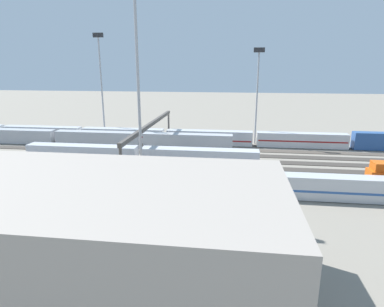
{
  "coord_description": "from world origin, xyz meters",
  "views": [
    {
      "loc": [
        -16.29,
        68.96,
        20.8
      ],
      "look_at": [
        -7.41,
        1.39,
        2.5
      ],
      "focal_mm": 30.62,
      "sensor_mm": 36.0,
      "label": 1
    }
  ],
  "objects_px": {
    "train_on_track_7": "(155,179)",
    "light_mast_0": "(101,74)",
    "train_on_track_1": "(98,138)",
    "maintenance_shed": "(18,233)",
    "light_mast_1": "(138,69)",
    "light_mast_2": "(258,83)",
    "train_on_track_5": "(140,159)",
    "train_on_track_0": "(158,136)",
    "signal_gantry": "(151,127)"
  },
  "relations": [
    {
      "from": "train_on_track_7",
      "to": "light_mast_0",
      "type": "height_order",
      "value": "light_mast_0"
    },
    {
      "from": "train_on_track_1",
      "to": "maintenance_shed",
      "type": "relative_size",
      "value": 1.43
    },
    {
      "from": "light_mast_0",
      "to": "light_mast_1",
      "type": "xyz_separation_m",
      "value": [
        -23.18,
        41.65,
        1.78
      ]
    },
    {
      "from": "light_mast_1",
      "to": "maintenance_shed",
      "type": "xyz_separation_m",
      "value": [
        5.5,
        22.94,
        -14.92
      ]
    },
    {
      "from": "light_mast_2",
      "to": "train_on_track_1",
      "type": "bearing_deg",
      "value": 11.07
    },
    {
      "from": "train_on_track_5",
      "to": "train_on_track_0",
      "type": "xyz_separation_m",
      "value": [
        2.2,
        -25.0,
        -0.57
      ]
    },
    {
      "from": "light_mast_0",
      "to": "light_mast_1",
      "type": "bearing_deg",
      "value": 119.1
    },
    {
      "from": "train_on_track_0",
      "to": "light_mast_1",
      "type": "xyz_separation_m",
      "value": [
        -6.36,
        37.88,
        18.32
      ]
    },
    {
      "from": "light_mast_0",
      "to": "signal_gantry",
      "type": "bearing_deg",
      "value": 132.51
    },
    {
      "from": "train_on_track_7",
      "to": "maintenance_shed",
      "type": "relative_size",
      "value": 2.29
    },
    {
      "from": "train_on_track_1",
      "to": "maintenance_shed",
      "type": "xyz_separation_m",
      "value": [
        -16.0,
        55.82,
        3.42
      ]
    },
    {
      "from": "train_on_track_5",
      "to": "train_on_track_1",
      "type": "xyz_separation_m",
      "value": [
        17.35,
        -20.0,
        -0.6
      ]
    },
    {
      "from": "train_on_track_1",
      "to": "maintenance_shed",
      "type": "distance_m",
      "value": 58.17
    },
    {
      "from": "train_on_track_1",
      "to": "maintenance_shed",
      "type": "bearing_deg",
      "value": 106.0
    },
    {
      "from": "train_on_track_5",
      "to": "light_mast_2",
      "type": "distance_m",
      "value": 39.7
    },
    {
      "from": "train_on_track_5",
      "to": "light_mast_1",
      "type": "height_order",
      "value": "light_mast_1"
    },
    {
      "from": "light_mast_0",
      "to": "light_mast_2",
      "type": "distance_m",
      "value": 43.47
    },
    {
      "from": "train_on_track_7",
      "to": "train_on_track_0",
      "type": "xyz_separation_m",
      "value": [
        7.77,
        -35.0,
        -0.01
      ]
    },
    {
      "from": "train_on_track_7",
      "to": "light_mast_0",
      "type": "distance_m",
      "value": 48.79
    },
    {
      "from": "train_on_track_1",
      "to": "light_mast_1",
      "type": "xyz_separation_m",
      "value": [
        -21.5,
        32.88,
        18.34
      ]
    },
    {
      "from": "train_on_track_5",
      "to": "light_mast_1",
      "type": "xyz_separation_m",
      "value": [
        -4.16,
        12.88,
        17.75
      ]
    },
    {
      "from": "train_on_track_0",
      "to": "maintenance_shed",
      "type": "height_order",
      "value": "maintenance_shed"
    },
    {
      "from": "train_on_track_1",
      "to": "light_mast_0",
      "type": "xyz_separation_m",
      "value": [
        1.67,
        -8.77,
        16.56
      ]
    },
    {
      "from": "signal_gantry",
      "to": "maintenance_shed",
      "type": "distance_m",
      "value": 43.42
    },
    {
      "from": "light_mast_0",
      "to": "light_mast_2",
      "type": "xyz_separation_m",
      "value": [
        -43.41,
        0.6,
        -2.26
      ]
    },
    {
      "from": "train_on_track_0",
      "to": "train_on_track_1",
      "type": "bearing_deg",
      "value": 18.27
    },
    {
      "from": "train_on_track_1",
      "to": "light_mast_0",
      "type": "height_order",
      "value": "light_mast_0"
    },
    {
      "from": "light_mast_1",
      "to": "light_mast_2",
      "type": "bearing_deg",
      "value": -116.24
    },
    {
      "from": "light_mast_2",
      "to": "signal_gantry",
      "type": "distance_m",
      "value": 32.76
    },
    {
      "from": "light_mast_2",
      "to": "train_on_track_0",
      "type": "bearing_deg",
      "value": 6.79
    },
    {
      "from": "light_mast_0",
      "to": "maintenance_shed",
      "type": "distance_m",
      "value": 68.24
    },
    {
      "from": "maintenance_shed",
      "to": "light_mast_1",
      "type": "bearing_deg",
      "value": -103.49
    },
    {
      "from": "train_on_track_1",
      "to": "light_mast_0",
      "type": "bearing_deg",
      "value": -79.2
    },
    {
      "from": "train_on_track_0",
      "to": "light_mast_0",
      "type": "relative_size",
      "value": 4.71
    },
    {
      "from": "light_mast_1",
      "to": "signal_gantry",
      "type": "height_order",
      "value": "light_mast_1"
    },
    {
      "from": "maintenance_shed",
      "to": "train_on_track_5",
      "type": "bearing_deg",
      "value": -92.15
    },
    {
      "from": "light_mast_0",
      "to": "maintenance_shed",
      "type": "bearing_deg",
      "value": 105.3
    },
    {
      "from": "train_on_track_5",
      "to": "light_mast_0",
      "type": "height_order",
      "value": "light_mast_0"
    },
    {
      "from": "light_mast_1",
      "to": "maintenance_shed",
      "type": "relative_size",
      "value": 0.66
    },
    {
      "from": "train_on_track_7",
      "to": "light_mast_2",
      "type": "relative_size",
      "value": 4.53
    },
    {
      "from": "train_on_track_1",
      "to": "light_mast_1",
      "type": "relative_size",
      "value": 2.18
    },
    {
      "from": "train_on_track_0",
      "to": "light_mast_2",
      "type": "bearing_deg",
      "value": -173.21
    },
    {
      "from": "train_on_track_5",
      "to": "maintenance_shed",
      "type": "relative_size",
      "value": 0.94
    },
    {
      "from": "signal_gantry",
      "to": "train_on_track_0",
      "type": "bearing_deg",
      "value": -81.31
    },
    {
      "from": "light_mast_1",
      "to": "train_on_track_7",
      "type": "bearing_deg",
      "value": -116.16
    },
    {
      "from": "train_on_track_5",
      "to": "light_mast_2",
      "type": "bearing_deg",
      "value": -130.89
    },
    {
      "from": "train_on_track_1",
      "to": "light_mast_1",
      "type": "height_order",
      "value": "light_mast_1"
    },
    {
      "from": "train_on_track_7",
      "to": "signal_gantry",
      "type": "height_order",
      "value": "signal_gantry"
    },
    {
      "from": "train_on_track_7",
      "to": "train_on_track_0",
      "type": "relative_size",
      "value": 0.83
    },
    {
      "from": "train_on_track_1",
      "to": "train_on_track_0",
      "type": "xyz_separation_m",
      "value": [
        -15.14,
        -5.0,
        0.03
      ]
    }
  ]
}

